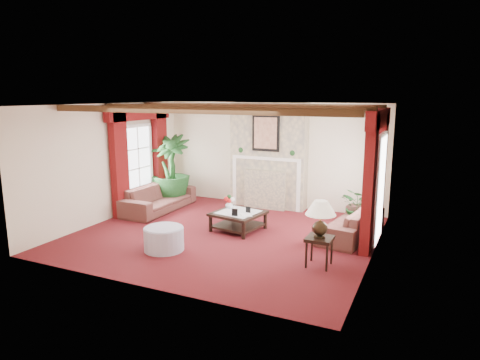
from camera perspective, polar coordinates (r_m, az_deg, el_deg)
The scene contains 23 objects.
floor at distance 9.09m, azimuth -2.07°, elevation -7.27°, with size 6.00×6.00×0.00m, color #440D0C.
ceiling at distance 8.62m, azimuth -2.20°, elevation 10.00°, with size 6.00×6.00×0.00m, color white.
back_wall at distance 11.25m, azimuth 4.20°, elevation 3.40°, with size 6.00×0.02×2.70m, color beige.
left_wall at distance 10.44m, azimuth -17.01°, elevation 2.31°, with size 0.02×5.50×2.70m, color beige.
right_wall at distance 7.90m, azimuth 17.70°, elevation -0.54°, with size 0.02×5.50×2.70m, color beige.
ceiling_beams at distance 8.62m, azimuth -2.20°, elevation 9.60°, with size 6.00×3.00×0.12m, color #341E10, non-canonical shape.
fireplace at distance 10.95m, azimuth 3.93°, elevation 10.28°, with size 2.00×0.52×2.70m, color tan, non-canonical shape.
french_door_left at distance 11.10m, azimuth -13.69°, elevation 7.05°, with size 0.10×1.10×2.16m, color white, non-canonical shape.
french_door_right at distance 8.77m, azimuth 18.65°, elevation 5.71°, with size 0.10×1.10×2.16m, color white, non-canonical shape.
curtains_left at distance 11.01m, azimuth -13.34°, elevation 9.22°, with size 0.20×2.40×2.55m, color #530B0B, non-canonical shape.
curtains_right at distance 8.76m, azimuth 18.10°, elevation 8.49°, with size 0.20×2.40×2.55m, color #530B0B, non-canonical shape.
sofa_left at distance 11.02m, azimuth -10.75°, elevation -1.78°, with size 0.65×2.23×0.87m, color #370F1C.
sofa_right at distance 9.19m, azimuth 14.57°, elevation -4.77°, with size 0.93×2.16×0.82m, color #370F1C.
potted_palm at distance 11.63m, azimuth -9.17°, elevation -0.61°, with size 1.24×1.96×1.04m, color black.
small_plant at distance 9.99m, azimuth 15.53°, elevation -4.00°, with size 1.12×1.13×0.66m, color black.
coffee_table at distance 9.32m, azimuth -0.24°, elevation -5.50°, with size 0.98×0.98×0.40m, color black, non-canonical shape.
side_table at distance 7.55m, azimuth 10.50°, elevation -9.36°, with size 0.44×0.44×0.52m, color black, non-canonical shape.
ottoman at distance 8.28m, azimuth -10.11°, elevation -7.74°, with size 0.75×0.75×0.44m, color #A19EB3.
table_lamp at distance 7.36m, azimuth 10.67°, elevation -5.07°, with size 0.52×0.52×0.66m, color black, non-canonical shape.
flower_vase at distance 9.55m, azimuth -1.45°, elevation -3.30°, with size 0.22×0.22×0.17m, color silver.
book at distance 8.94m, azimuth 0.19°, elevation -3.99°, with size 0.17×0.14×0.27m, color black.
photo_frame_a at distance 8.94m, azimuth -0.71°, elevation -4.36°, with size 0.12×0.02×0.16m, color black, non-canonical shape.
photo_frame_b at distance 9.19m, azimuth 1.10°, elevation -3.99°, with size 0.11×0.02×0.14m, color black, non-canonical shape.
Camera 1 is at (3.89, -7.69, 2.91)m, focal length 32.00 mm.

